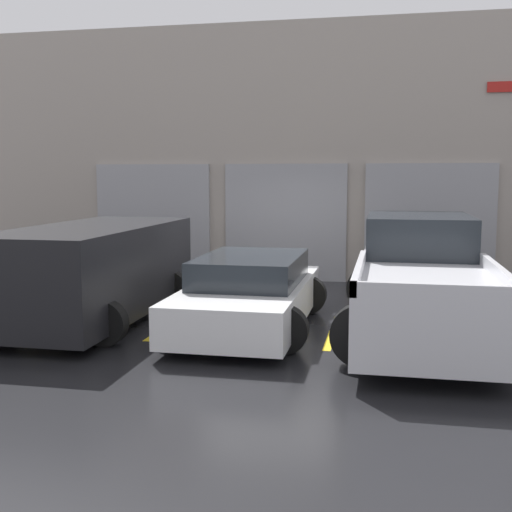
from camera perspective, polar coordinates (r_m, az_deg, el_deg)
ground_plane at (r=12.09m, az=1.33°, el=-4.37°), size 28.00×28.00×0.00m
shophouse_building at (r=15.10m, az=3.58°, el=8.93°), size 16.61×0.68×5.87m
pickup_truck at (r=10.24m, az=14.45°, el=-2.03°), size 2.44×5.55×1.75m
sedan_white at (r=10.18m, az=-0.53°, el=-3.36°), size 2.19×4.24×1.16m
sedan_side at (r=10.96m, az=-14.18°, el=-1.19°), size 2.33×4.64×1.60m
parking_stripe_far_left at (r=11.73m, az=-19.91°, el=-5.14°), size 0.12×2.20×0.01m
parking_stripe_left at (r=10.62m, az=-7.58°, el=-6.03°), size 0.12×2.20×0.01m
parking_stripe_centre at (r=10.08m, az=6.84°, el=-6.73°), size 0.12×2.20×0.01m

